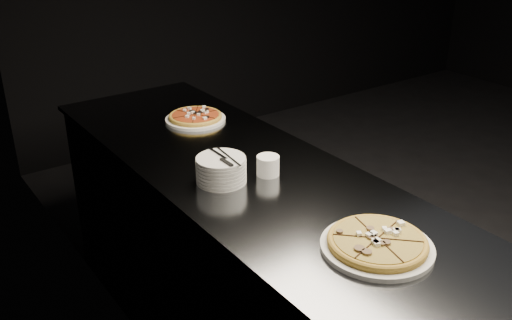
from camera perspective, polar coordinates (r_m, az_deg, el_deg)
wall_left at (r=1.89m, az=-9.83°, el=9.09°), size 0.02×5.00×2.80m
counter at (r=2.47m, az=-0.42°, el=-10.81°), size 0.74×2.44×0.92m
pizza_mushroom at (r=1.79m, az=12.03°, el=-8.15°), size 0.38×0.38×0.04m
pizza_tomato at (r=2.77m, az=-6.08°, el=4.28°), size 0.29×0.29×0.03m
plate_stack at (r=2.15m, az=-3.51°, el=-0.97°), size 0.19×0.19×0.10m
cutlery at (r=2.12m, az=-3.17°, el=0.21°), size 0.08×0.20×0.01m
ramekin at (r=2.20m, az=1.21°, el=-0.51°), size 0.09×0.09×0.08m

